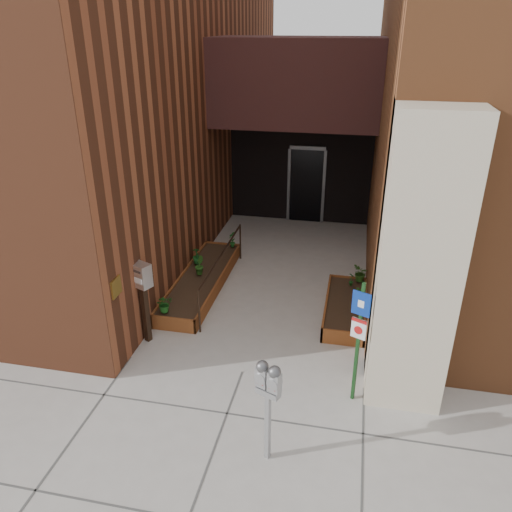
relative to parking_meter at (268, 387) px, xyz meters
The scene contains 15 objects.
ground 2.19m from the parking_meter, 113.81° to the left, with size 80.00×80.00×0.00m, color #9E9991.
architecture 9.42m from the parking_meter, 96.15° to the left, with size 20.00×14.60×10.00m.
planter_left 5.06m from the parking_meter, 117.61° to the left, with size 0.90×3.60×0.30m.
planter_right 4.11m from the parking_meter, 77.54° to the left, with size 0.80×2.20×0.30m.
handrail 4.71m from the parking_meter, 112.47° to the left, with size 0.04×3.34×0.90m.
parking_meter is the anchor object (origin of this frame).
sign_post 1.76m from the parking_meter, 52.29° to the left, with size 0.26×0.13×2.04m.
payment_dropbox 3.46m from the parking_meter, 139.77° to the left, with size 0.37×0.33×1.55m.
shrub_left_a 3.81m from the parking_meter, 132.01° to the left, with size 0.31×0.31×0.34m, color #1B5A19.
shrub_left_b 5.06m from the parking_meter, 117.86° to the left, with size 0.23×0.23×0.41m, color #265A19.
shrub_left_c 5.59m from the parking_meter, 117.40° to the left, with size 0.22×0.22×0.38m, color #18551D.
shrub_left_d 6.34m from the parking_meter, 108.42° to the left, with size 0.21×0.21×0.40m, color #19591D.
shrub_right_a 4.05m from the parking_meter, 73.96° to the left, with size 0.19×0.19×0.34m, color #1F5418.
shrub_right_b 4.71m from the parking_meter, 78.43° to the left, with size 0.16×0.16×0.29m, color #18551B.
shrub_right_c 4.96m from the parking_meter, 76.95° to the left, with size 0.33×0.33×0.37m, color #265317.
Camera 1 is at (1.60, -6.53, 5.31)m, focal length 35.00 mm.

